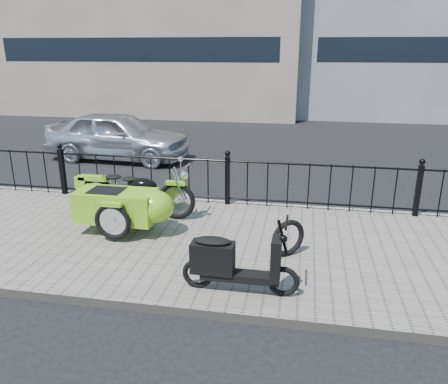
% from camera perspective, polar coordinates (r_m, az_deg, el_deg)
% --- Properties ---
extents(ground, '(120.00, 120.00, 0.00)m').
position_cam_1_polar(ground, '(7.50, -1.30, -5.71)').
color(ground, black).
rests_on(ground, ground).
extents(sidewalk, '(30.00, 3.80, 0.12)m').
position_cam_1_polar(sidewalk, '(7.03, -2.15, -6.88)').
color(sidewalk, '#6A6359').
rests_on(sidewalk, ground).
extents(curb, '(30.00, 0.10, 0.12)m').
position_cam_1_polar(curb, '(8.79, 0.61, -1.60)').
color(curb, gray).
rests_on(curb, ground).
extents(iron_fence, '(14.11, 0.11, 1.08)m').
position_cam_1_polar(iron_fence, '(8.49, 0.46, 1.43)').
color(iron_fence, black).
rests_on(iron_fence, sidewalk).
extents(motorcycle_sidecar, '(2.28, 1.48, 0.98)m').
position_cam_1_polar(motorcycle_sidecar, '(7.43, -12.20, -1.42)').
color(motorcycle_sidecar, black).
rests_on(motorcycle_sidecar, sidewalk).
extents(scooter, '(1.48, 0.43, 1.00)m').
position_cam_1_polar(scooter, '(5.49, 1.01, -9.23)').
color(scooter, black).
rests_on(scooter, sidewalk).
extents(spare_tire, '(0.49, 0.42, 0.57)m').
position_cam_1_polar(spare_tire, '(6.49, 8.38, -5.96)').
color(spare_tire, black).
rests_on(spare_tire, sidewalk).
extents(sedan_car, '(4.15, 1.90, 1.38)m').
position_cam_1_polar(sedan_car, '(12.84, -13.69, 7.16)').
color(sedan_car, silver).
rests_on(sedan_car, ground).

